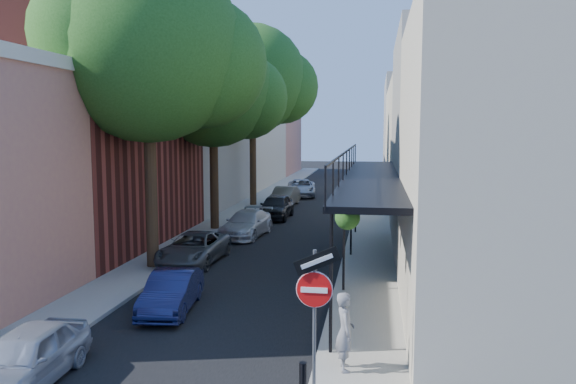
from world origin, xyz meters
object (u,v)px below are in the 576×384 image
at_px(oak_near, 162,51).
at_px(oak_far, 260,81).
at_px(parked_car_b, 172,292).
at_px(parked_car_e, 276,207).
at_px(sign_post, 315,295).
at_px(pedestrian, 345,331).
at_px(parked_car_a, 25,358).
at_px(parked_car_g, 301,188).
at_px(parked_car_c, 194,248).
at_px(parked_car_f, 285,196).
at_px(parked_car_d, 246,224).
at_px(bollard, 303,384).
at_px(oak_mid, 222,90).

bearing_deg(oak_near, oak_far, 89.96).
relative_size(parked_car_b, parked_car_e, 0.83).
bearing_deg(sign_post, pedestrian, 66.13).
height_order(parked_car_a, parked_car_g, parked_car_g).
height_order(parked_car_c, parked_car_e, parked_car_e).
distance_m(oak_far, parked_car_f, 7.79).
relative_size(parked_car_c, parked_car_e, 1.03).
bearing_deg(oak_far, parked_car_d, -81.86).
relative_size(parked_car_f, parked_car_g, 0.83).
height_order(sign_post, bollard, sign_post).
xyz_separation_m(parked_car_d, parked_car_f, (0.08, 10.84, 0.03)).
height_order(oak_mid, parked_car_g, oak_mid).
bearing_deg(parked_car_e, parked_car_f, 94.59).
bearing_deg(parked_car_d, oak_far, 103.71).
height_order(bollard, oak_near, oak_near).
height_order(oak_far, parked_car_f, oak_far).
relative_size(sign_post, oak_far, 0.25).
bearing_deg(oak_mid, parked_car_b, -80.96).
xyz_separation_m(oak_near, parked_car_g, (1.97, 22.78, -7.23)).
bearing_deg(oak_far, parked_car_e, -68.73).
bearing_deg(parked_car_b, parked_car_d, 86.06).
bearing_deg(bollard, parked_car_b, 131.15).
relative_size(parked_car_b, parked_car_d, 0.80).
bearing_deg(oak_far, pedestrian, -74.39).
bearing_deg(parked_car_c, pedestrian, -53.35).
distance_m(oak_near, parked_car_g, 23.98).
bearing_deg(sign_post, oak_far, 103.91).
bearing_deg(pedestrian, parked_car_f, 1.08).
bearing_deg(parked_car_d, sign_post, -66.77).
bearing_deg(parked_car_a, oak_mid, 90.42).
bearing_deg(parked_car_c, oak_near, -130.53).
distance_m(oak_mid, parked_car_c, 9.66).
bearing_deg(bollard, sign_post, 71.44).
distance_m(bollard, parked_car_f, 27.43).
relative_size(oak_near, parked_car_e, 2.81).
xyz_separation_m(bollard, parked_car_a, (-5.60, 0.11, 0.07)).
height_order(parked_car_b, parked_car_g, parked_car_g).
bearing_deg(oak_mid, bollard, -70.10).
bearing_deg(oak_far, parked_car_a, -88.38).
bearing_deg(pedestrian, oak_mid, 12.77).
distance_m(sign_post, parked_car_f, 27.03).
distance_m(parked_car_b, parked_car_c, 5.70).
bearing_deg(bollard, pedestrian, 67.63).
relative_size(parked_car_a, parked_car_c, 0.83).
relative_size(sign_post, parked_car_b, 0.88).
xyz_separation_m(oak_near, parked_car_d, (1.53, 6.41, -7.27)).
xyz_separation_m(bollard, parked_car_d, (-4.84, 16.17, 0.09)).
bearing_deg(pedestrian, parked_car_d, 9.75).
bearing_deg(sign_post, parked_car_c, 119.61).
xyz_separation_m(parked_car_b, parked_car_d, (-0.44, 11.13, 0.06)).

